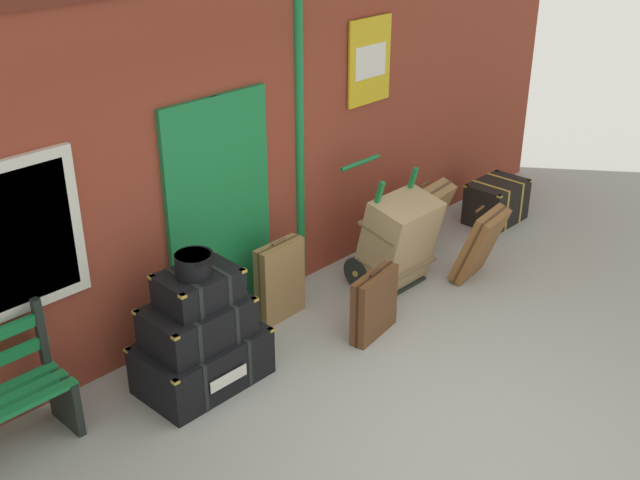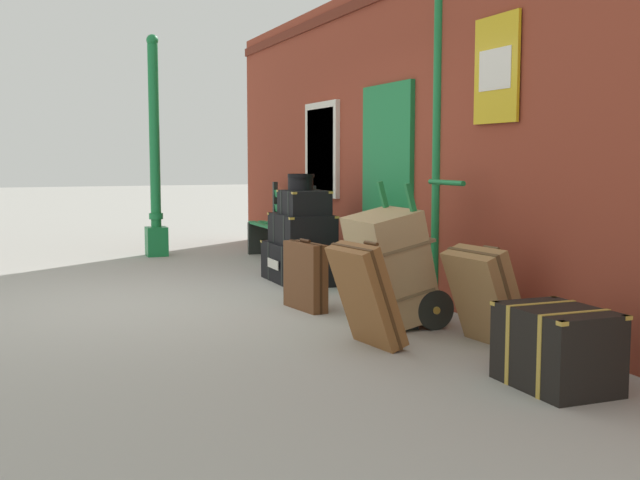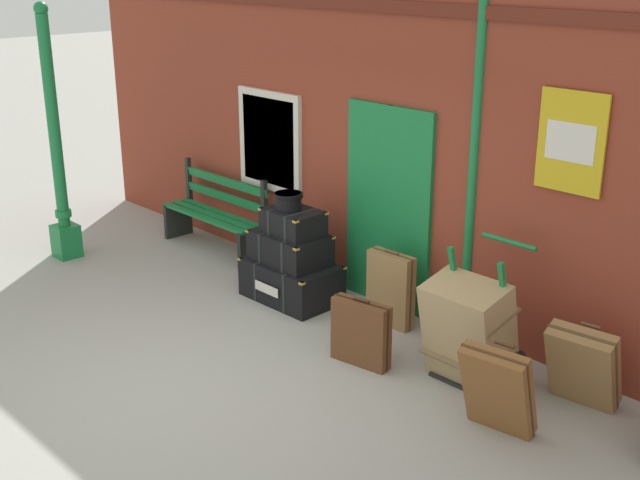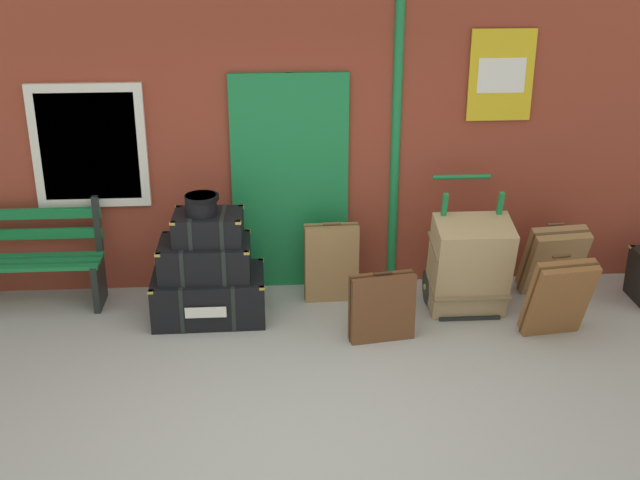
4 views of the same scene
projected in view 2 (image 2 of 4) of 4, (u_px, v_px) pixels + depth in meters
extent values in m
plane|color=#A3A099|center=(149.00, 304.00, 7.47)|extent=(60.00, 60.00, 0.00)
cube|color=brown|center=(401.00, 134.00, 8.23)|extent=(10.40, 0.30, 3.20)
cube|color=#197A3D|center=(387.00, 188.00, 8.19)|extent=(1.10, 0.05, 2.10)
cube|color=#0F4924|center=(386.00, 188.00, 8.18)|extent=(0.06, 0.02, 2.10)
cube|color=silver|center=(322.00, 150.00, 9.85)|extent=(1.04, 0.06, 1.16)
cube|color=silver|center=(321.00, 150.00, 9.84)|extent=(0.88, 0.02, 1.00)
cylinder|color=#197A3D|center=(438.00, 131.00, 7.21)|extent=(0.09, 0.09, 3.14)
cube|color=gold|center=(496.00, 69.00, 6.28)|extent=(0.60, 0.02, 0.84)
cube|color=white|center=(495.00, 69.00, 6.27)|extent=(0.44, 0.01, 0.32)
cube|color=#197A3D|center=(157.00, 241.00, 11.01)|extent=(0.28, 0.28, 0.40)
cylinder|color=#197A3D|center=(154.00, 137.00, 10.86)|extent=(0.14, 0.14, 2.47)
cylinder|color=#197A3D|center=(156.00, 216.00, 10.98)|extent=(0.19, 0.19, 0.08)
sphere|color=#197A3D|center=(152.00, 40.00, 10.73)|extent=(0.16, 0.16, 0.16)
cube|color=#197A3D|center=(268.00, 227.00, 10.47)|extent=(1.60, 0.09, 0.04)
cube|color=#197A3D|center=(279.00, 226.00, 10.52)|extent=(1.60, 0.09, 0.04)
cube|color=#197A3D|center=(289.00, 226.00, 10.57)|extent=(1.60, 0.09, 0.04)
cube|color=#197A3D|center=(293.00, 211.00, 10.57)|extent=(1.60, 0.05, 0.10)
cube|color=#197A3D|center=(293.00, 196.00, 10.55)|extent=(1.60, 0.05, 0.10)
cube|color=black|center=(262.00, 238.00, 11.25)|extent=(0.06, 0.40, 0.45)
cube|color=black|center=(275.00, 202.00, 11.27)|extent=(0.06, 0.06, 0.56)
cube|color=black|center=(298.00, 250.00, 9.84)|extent=(0.06, 0.40, 0.45)
cube|color=black|center=(313.00, 208.00, 9.86)|extent=(0.06, 0.06, 0.56)
cube|color=black|center=(303.00, 263.00, 8.76)|extent=(1.01, 0.65, 0.42)
cube|color=black|center=(296.00, 260.00, 8.97)|extent=(0.05, 0.65, 0.43)
cube|color=black|center=(310.00, 265.00, 8.55)|extent=(0.05, 0.65, 0.43)
cube|color=#B79338|center=(263.00, 241.00, 9.07)|extent=(0.05, 0.05, 0.02)
cube|color=#B79338|center=(292.00, 251.00, 8.19)|extent=(0.05, 0.05, 0.02)
cube|color=#B79338|center=(312.00, 239.00, 9.29)|extent=(0.05, 0.05, 0.02)
cube|color=#B79338|center=(345.00, 248.00, 8.41)|extent=(0.05, 0.05, 0.02)
cube|color=silver|center=(273.00, 264.00, 8.65)|extent=(0.36, 0.01, 0.10)
cube|color=black|center=(302.00, 229.00, 8.74)|extent=(0.80, 0.55, 0.32)
cube|color=black|center=(297.00, 227.00, 8.91)|extent=(0.04, 0.55, 0.33)
cube|color=black|center=(308.00, 230.00, 8.57)|extent=(0.04, 0.55, 0.33)
cube|color=#B79338|center=(270.00, 214.00, 8.99)|extent=(0.05, 0.05, 0.02)
cube|color=#B79338|center=(292.00, 219.00, 8.28)|extent=(0.05, 0.05, 0.02)
cube|color=#B79338|center=(312.00, 212.00, 9.16)|extent=(0.05, 0.05, 0.02)
cube|color=#B79338|center=(336.00, 217.00, 8.46)|extent=(0.05, 0.05, 0.02)
cube|color=black|center=(304.00, 203.00, 8.67)|extent=(0.62, 0.46, 0.26)
cube|color=black|center=(300.00, 202.00, 8.80)|extent=(0.05, 0.45, 0.27)
cube|color=black|center=(308.00, 203.00, 8.55)|extent=(0.05, 0.45, 0.27)
cube|color=#B79338|center=(279.00, 191.00, 8.86)|extent=(0.05, 0.05, 0.02)
cube|color=#B79338|center=(294.00, 193.00, 8.33)|extent=(0.05, 0.05, 0.02)
cube|color=#B79338|center=(313.00, 190.00, 8.99)|extent=(0.05, 0.05, 0.02)
cube|color=#B79338|center=(330.00, 192.00, 8.46)|extent=(0.05, 0.05, 0.02)
cylinder|color=black|center=(301.00, 182.00, 8.69)|extent=(0.28, 0.28, 0.18)
cylinder|color=black|center=(301.00, 176.00, 8.67)|extent=(0.29, 0.29, 0.04)
cube|color=black|center=(387.00, 322.00, 6.55)|extent=(0.56, 0.28, 0.03)
cube|color=#197A3D|center=(396.00, 249.00, 6.80)|extent=(0.04, 0.37, 1.16)
cube|color=#197A3D|center=(425.00, 256.00, 6.33)|extent=(0.04, 0.37, 1.16)
cylinder|color=#197A3D|center=(446.00, 183.00, 6.62)|extent=(0.54, 0.04, 0.04)
cylinder|color=black|center=(399.00, 297.00, 6.93)|extent=(0.04, 0.32, 0.32)
cylinder|color=#B79338|center=(399.00, 297.00, 6.93)|extent=(0.07, 0.06, 0.06)
cylinder|color=black|center=(435.00, 310.00, 6.33)|extent=(0.04, 0.32, 0.32)
cylinder|color=#B79338|center=(435.00, 310.00, 6.33)|extent=(0.07, 0.06, 0.06)
cube|color=tan|center=(390.00, 267.00, 6.51)|extent=(0.68, 0.62, 0.95)
cube|color=olive|center=(390.00, 290.00, 6.53)|extent=(0.70, 0.45, 0.12)
cube|color=olive|center=(390.00, 243.00, 6.49)|extent=(0.70, 0.45, 0.12)
cube|color=olive|center=(370.00, 259.00, 7.79)|extent=(0.51, 0.17, 0.75)
cylinder|color=brown|center=(371.00, 219.00, 7.75)|extent=(0.16, 0.03, 0.03)
cube|color=brown|center=(370.00, 259.00, 7.79)|extent=(0.52, 0.04, 0.76)
cube|color=olive|center=(485.00, 296.00, 5.81)|extent=(0.59, 0.49, 0.72)
cylinder|color=brown|center=(491.00, 248.00, 5.79)|extent=(0.16, 0.05, 0.03)
cube|color=brown|center=(485.00, 296.00, 5.81)|extent=(0.58, 0.34, 0.68)
cube|color=brown|center=(305.00, 276.00, 7.17)|extent=(0.58, 0.24, 0.60)
cylinder|color=#3A2112|center=(305.00, 241.00, 7.13)|extent=(0.16, 0.05, 0.03)
cube|color=#351E10|center=(305.00, 276.00, 7.17)|extent=(0.57, 0.11, 0.61)
cube|color=brown|center=(366.00, 295.00, 5.73)|extent=(0.57, 0.47, 0.76)
cylinder|color=#4F3018|center=(371.00, 243.00, 5.71)|extent=(0.16, 0.05, 0.03)
cube|color=#482C16|center=(366.00, 295.00, 5.73)|extent=(0.57, 0.35, 0.73)
cube|color=black|center=(557.00, 348.00, 4.75)|extent=(0.68, 0.48, 0.48)
cube|color=#B79338|center=(541.00, 342.00, 4.89)|extent=(0.04, 0.49, 0.49)
cube|color=#B79338|center=(574.00, 354.00, 4.60)|extent=(0.04, 0.49, 0.49)
cube|color=#B79338|center=(495.00, 303.00, 4.94)|extent=(0.05, 0.05, 0.02)
cube|color=#B79338|center=(562.00, 323.00, 4.35)|extent=(0.05, 0.05, 0.02)
cube|color=#B79338|center=(554.00, 299.00, 5.10)|extent=(0.05, 0.05, 0.02)
cube|color=#B79338|center=(626.00, 317.00, 4.51)|extent=(0.05, 0.05, 0.02)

